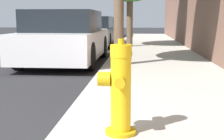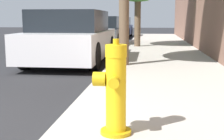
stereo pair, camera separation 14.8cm
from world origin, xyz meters
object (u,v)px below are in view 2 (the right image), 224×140
fire_hydrant (115,90)px  parked_car_far (117,28)px  parked_car_near (72,38)px  parked_car_mid (101,32)px

fire_hydrant → parked_car_far: (-1.81, 17.30, 0.09)m
parked_car_far → parked_car_near: bearing=-89.9°
fire_hydrant → parked_car_mid: size_ratio=0.21×
fire_hydrant → parked_car_mid: 11.06m
parked_car_near → parked_car_mid: parked_car_near is taller
fire_hydrant → parked_car_near: parked_car_near is taller
parked_car_far → parked_car_mid: bearing=-90.3°
parked_car_near → parked_car_far: bearing=90.1°
parked_car_mid → parked_car_far: 6.40m
fire_hydrant → parked_car_far: bearing=96.0°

